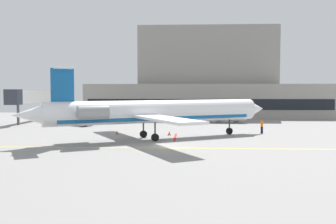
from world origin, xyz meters
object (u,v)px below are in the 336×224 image
baggage_tug (116,118)px  marshaller (262,126)px  pushback_tractor (85,121)px  regional_jet (155,112)px  fuel_tank (228,116)px

baggage_tug → marshaller: (23.93, -16.70, 0.11)m
baggage_tug → marshaller: bearing=-34.9°
pushback_tractor → marshaller: bearing=-18.3°
regional_jet → fuel_tank: size_ratio=4.13×
regional_jet → fuel_tank: regional_jet is taller
regional_jet → pushback_tractor: (-13.39, 16.30, -2.46)m
pushback_tractor → fuel_tank: bearing=15.8°
pushback_tractor → regional_jet: bearing=-50.6°
fuel_tank → marshaller: bearing=-79.7°
pushback_tractor → marshaller: size_ratio=1.72×
baggage_tug → pushback_tractor: (-4.02, -7.48, 0.03)m
regional_jet → fuel_tank: (11.59, 23.39, -2.07)m
regional_jet → baggage_tug: (-9.36, 23.78, -2.49)m
pushback_tractor → fuel_tank: size_ratio=0.45×
baggage_tug → fuel_tank: (20.95, -0.39, 0.42)m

